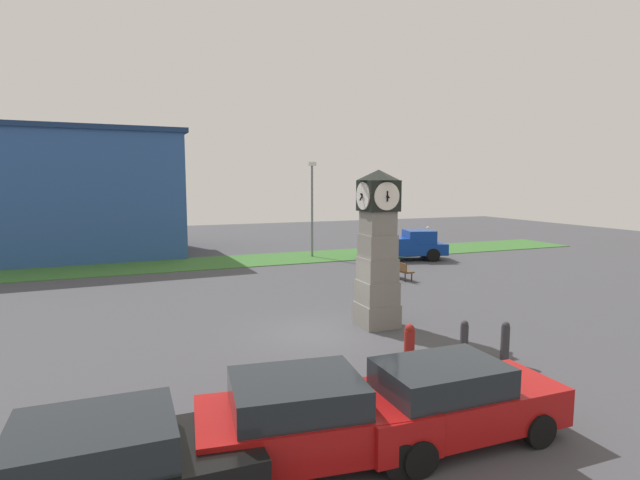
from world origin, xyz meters
name	(u,v)px	position (x,y,z in m)	size (l,w,h in m)	color
ground_plane	(319,333)	(0.00, 0.00, 0.00)	(83.20, 83.20, 0.00)	#424247
clock_tower	(378,251)	(2.13, 0.02, 2.55)	(1.40, 1.43, 5.26)	gray
bollard_near_tower	(505,342)	(3.69, -4.34, 0.58)	(0.23, 0.23, 1.13)	#333338
bollard_mid_row	(464,340)	(2.82, -3.73, 0.56)	(0.22, 0.22, 1.10)	#333338
bollard_far_row	(409,339)	(1.61, -2.88, 0.45)	(0.30, 0.30, 0.90)	maroon
car_navy_sedan	(111,466)	(-6.09, -7.10, 0.75)	(4.13, 2.09, 1.47)	black
car_near_tower	(309,418)	(-2.90, -6.83, 0.78)	(4.23, 2.41, 1.53)	#A51111
car_by_building	(451,400)	(-0.16, -7.15, 0.78)	(4.18, 1.90, 1.53)	#A51111
pickup_truck	(406,245)	(10.67, 12.04, 0.93)	(5.22, 3.21, 1.85)	navy
bench	(399,269)	(7.02, 6.74, 0.52)	(0.69, 1.64, 0.90)	brown
pedestrian_near_bench	(428,237)	(14.20, 14.91, 0.99)	(0.46, 0.36, 1.73)	#3F3F47
street_lamp_near_road	(312,202)	(5.63, 15.27, 3.54)	(0.50, 0.24, 6.09)	slate
warehouse_blue_far	(45,194)	(-10.24, 21.85, 4.08)	(17.08, 10.73, 8.13)	#2D5193
grass_verge_far	(235,261)	(0.54, 15.25, 0.02)	(49.92, 4.69, 0.04)	#386B2D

